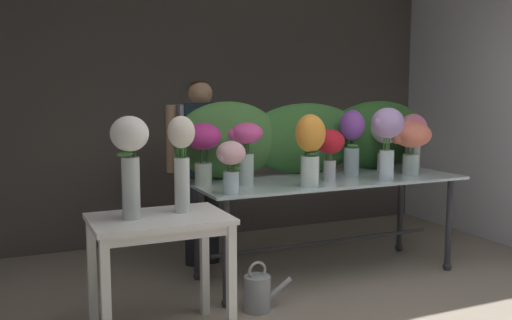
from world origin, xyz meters
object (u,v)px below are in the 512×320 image
vase_magenta_stock (202,144)px  vase_white_roses_tall (130,155)px  vase_sunset_peonies (310,145)px  vase_cream_lisianthus_tall (182,157)px  vase_lilac_dahlias (388,132)px  display_table_glass (327,193)px  vase_rosy_lilies (413,137)px  vase_ivory_freesia (387,135)px  florist (201,152)px  vase_fuchsia_anemones (246,144)px  vase_violet_ranunculus (352,137)px  vase_blush_roses (231,162)px  watering_can (258,292)px  vase_crimson_carnations (330,146)px  vase_coral_tulips (411,140)px  side_table_white (159,233)px

vase_magenta_stock → vase_white_roses_tall: size_ratio=0.77×
vase_sunset_peonies → vase_cream_lisianthus_tall: 1.06m
vase_lilac_dahlias → display_table_glass: bearing=139.4°
vase_magenta_stock → vase_rosy_lilies: size_ratio=0.94×
display_table_glass → vase_ivory_freesia: (0.65, 0.12, 0.43)m
florist → vase_fuchsia_anemones: (0.09, -0.73, 0.13)m
vase_fuchsia_anemones → vase_ivory_freesia: bearing=7.2°
vase_sunset_peonies → vase_violet_ranunculus: size_ratio=0.99×
vase_sunset_peonies → vase_blush_roses: (-0.63, -0.04, -0.08)m
display_table_glass → vase_magenta_stock: bearing=174.8°
vase_violet_ranunculus → watering_can: vase_violet_ranunculus is taller
vase_sunset_peonies → vase_cream_lisianthus_tall: bearing=-166.0°
vase_crimson_carnations → vase_violet_ranunculus: (0.32, 0.18, 0.05)m
vase_blush_roses → vase_white_roses_tall: (-0.72, -0.27, 0.11)m
watering_can → vase_crimson_carnations: bearing=25.3°
vase_ivory_freesia → vase_coral_tulips: bearing=-78.1°
vase_coral_tulips → vase_cream_lisianthus_tall: size_ratio=0.74×
side_table_white → vase_fuchsia_anemones: (0.79, 0.54, 0.44)m
vase_violet_ranunculus → watering_can: size_ratio=1.49×
vase_white_roses_tall → watering_can: 1.32m
vase_crimson_carnations → vase_fuchsia_anemones: bearing=176.5°
vase_fuchsia_anemones → vase_violet_ranunculus: size_ratio=0.87×
vase_crimson_carnations → vase_blush_roses: 0.94m
vase_fuchsia_anemones → vase_magenta_stock: (-0.28, 0.14, -0.00)m
vase_crimson_carnations → watering_can: (-0.77, -0.36, -0.92)m
display_table_glass → vase_fuchsia_anemones: (-0.71, -0.05, 0.42)m
vase_sunset_peonies → vase_crimson_carnations: bearing=34.3°
vase_violet_ranunculus → vase_cream_lisianthus_tall: (-1.63, -0.62, -0.02)m
vase_fuchsia_anemones → vase_white_roses_tall: bearing=-150.2°
side_table_white → vase_sunset_peonies: size_ratio=1.54×
vase_fuchsia_anemones → vase_violet_ranunculus: bearing=7.7°
vase_crimson_carnations → vase_lilac_dahlias: (0.38, -0.20, 0.11)m
display_table_glass → vase_crimson_carnations: 0.39m
vase_sunset_peonies → vase_ivory_freesia: bearing=22.7°
vase_sunset_peonies → vase_lilac_dahlias: vase_lilac_dahlias is taller
vase_fuchsia_anemones → vase_cream_lisianthus_tall: vase_cream_lisianthus_tall is taller
vase_crimson_carnations → vase_fuchsia_anemones: (-0.68, 0.04, 0.04)m
vase_cream_lisianthus_tall → vase_lilac_dahlias: bearing=8.2°
florist → display_table_glass: bearing=-40.3°
watering_can → vase_cream_lisianthus_tall: bearing=-171.2°
side_table_white → vase_lilac_dahlias: vase_lilac_dahlias is taller
display_table_glass → vase_violet_ranunculus: size_ratio=4.08×
vase_sunset_peonies → vase_rosy_lilies: bearing=17.1°
vase_fuchsia_anemones → vase_sunset_peonies: bearing=-30.4°
display_table_glass → vase_white_roses_tall: bearing=-160.3°
vase_blush_roses → vase_lilac_dahlias: 1.30m
vase_blush_roses → vase_lilac_dahlias: size_ratio=0.64×
watering_can → vase_ivory_freesia: bearing=21.6°
vase_crimson_carnations → vase_cream_lisianthus_tall: bearing=-161.1°
vase_ivory_freesia → vase_white_roses_tall: size_ratio=0.83×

